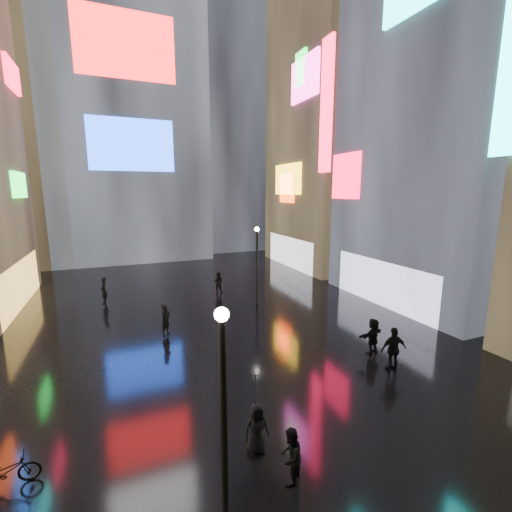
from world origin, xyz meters
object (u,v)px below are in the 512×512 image
lamp_near (223,410)px  bicycle (4,472)px  pedestrian_3 (394,349)px  lamp_far (257,261)px

lamp_near → bicycle: bearing=147.2°
lamp_near → pedestrian_3: (8.62, 3.95, -2.00)m
pedestrian_3 → lamp_far: bearing=-66.3°
lamp_near → lamp_far: 15.83m
lamp_far → bicycle: (-11.58, -11.18, -2.52)m
lamp_near → bicycle: lamp_near is taller
lamp_near → bicycle: 6.35m
lamp_near → pedestrian_3: bearing=24.6°
bicycle → lamp_far: bearing=-48.1°
lamp_far → bicycle: lamp_far is taller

